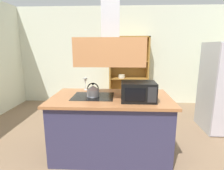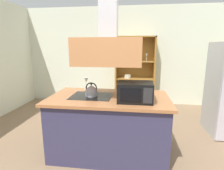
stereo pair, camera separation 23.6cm
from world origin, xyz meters
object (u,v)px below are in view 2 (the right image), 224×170
(cutting_board, at_px, (136,92))
(wine_glass_on_counter, at_px, (86,81))
(dish_cabinet, at_px, (135,75))
(kettle, at_px, (91,90))
(microwave, at_px, (135,92))

(cutting_board, height_order, wine_glass_on_counter, wine_glass_on_counter)
(dish_cabinet, relative_size, kettle, 9.27)
(cutting_board, bearing_deg, dish_cabinet, 90.85)
(dish_cabinet, height_order, cutting_board, dish_cabinet)
(dish_cabinet, distance_m, kettle, 2.52)
(dish_cabinet, bearing_deg, kettle, -104.35)
(kettle, distance_m, microwave, 0.67)
(microwave, xyz_separation_m, wine_glass_on_counter, (-0.83, 0.58, 0.02))
(dish_cabinet, distance_m, wine_glass_on_counter, 2.21)
(cutting_board, bearing_deg, wine_glass_on_counter, 171.97)
(cutting_board, xyz_separation_m, microwave, (-0.01, -0.46, 0.12))
(wine_glass_on_counter, bearing_deg, dish_cabinet, 68.22)
(cutting_board, bearing_deg, microwave, -91.60)
(wine_glass_on_counter, bearing_deg, microwave, -34.86)
(kettle, height_order, microwave, microwave)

